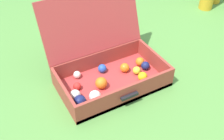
{
  "coord_description": "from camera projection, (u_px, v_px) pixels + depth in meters",
  "views": [
    {
      "loc": [
        -0.66,
        -1.07,
        1.18
      ],
      "look_at": [
        -0.04,
        0.05,
        0.12
      ],
      "focal_mm": 44.24,
      "sensor_mm": 36.0,
      "label": 1
    }
  ],
  "objects": [
    {
      "name": "ground_plane",
      "position": [
        121.0,
        88.0,
        1.72
      ],
      "size": [
        16.0,
        16.0,
        0.0
      ],
      "primitive_type": "plane",
      "color": "#569342"
    },
    {
      "name": "open_suitcase",
      "position": [
        106.0,
        65.0,
        1.71
      ],
      "size": [
        0.65,
        0.55,
        0.5
      ],
      "color": "#B23838",
      "rests_on": "ground"
    }
  ]
}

